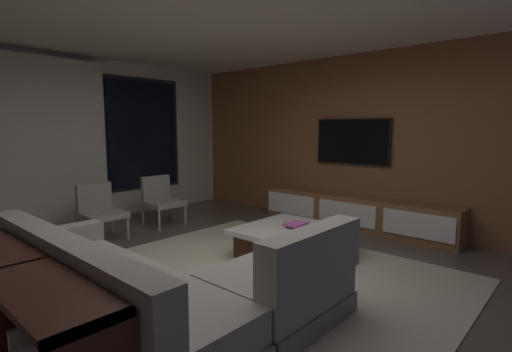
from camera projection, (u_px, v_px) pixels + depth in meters
name	position (u px, v px, depth m)	size (l,w,h in m)	color
floor	(229.00, 285.00, 3.77)	(9.20, 9.20, 0.00)	#564C44
back_wall_with_window	(65.00, 142.00, 5.96)	(6.60, 0.30, 2.70)	beige
media_wall	(370.00, 142.00, 5.86)	(0.12, 7.80, 2.70)	brown
ceiling	(226.00, 1.00, 3.43)	(8.20, 8.20, 0.00)	beige
area_rug	(259.00, 277.00, 3.96)	(3.20, 3.80, 0.01)	beige
sectional_couch	(158.00, 293.00, 2.92)	(1.98, 2.50, 0.82)	gray
coffee_table	(292.00, 242.00, 4.58)	(1.16, 1.16, 0.36)	#402017
book_stack_on_coffee_table	(296.00, 225.00, 4.59)	(0.26, 0.21, 0.06)	#3A3E3A
accent_chair_near_window	(161.00, 198.00, 6.13)	(0.57, 0.59, 0.78)	#B2ADA0
accent_chair_by_curtain	(99.00, 209.00, 5.32)	(0.55, 0.57, 0.78)	#B2ADA0
media_console	(356.00, 214.00, 5.82)	(0.46, 3.10, 0.52)	brown
mounted_tv	(352.00, 141.00, 5.95)	(0.05, 1.23, 0.71)	black
console_table_behind_couch	(18.00, 315.00, 2.32)	(0.40, 2.10, 0.74)	#402017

